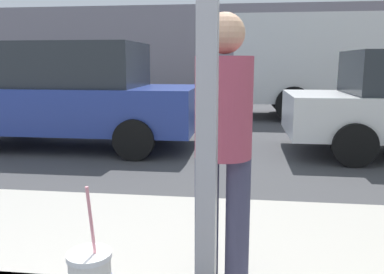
% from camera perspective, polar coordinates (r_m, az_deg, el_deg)
% --- Properties ---
extents(ground_plane, '(60.00, 60.00, 0.00)m').
position_cam_1_polar(ground_plane, '(9.04, 6.61, 1.01)').
color(ground_plane, '#424244').
extents(building_facade_far, '(28.00, 1.20, 4.37)m').
position_cam_1_polar(building_facade_far, '(21.63, 7.20, 12.35)').
color(building_facade_far, gray).
rests_on(building_facade_far, ground).
extents(parked_car_blue, '(4.46, 2.00, 1.82)m').
position_cam_1_polar(parked_car_blue, '(7.45, -16.61, 5.67)').
color(parked_car_blue, '#283D93').
rests_on(parked_car_blue, ground).
extents(box_truck, '(6.28, 2.44, 2.67)m').
position_cam_1_polar(box_truck, '(11.63, 21.51, 9.86)').
color(box_truck, silver).
rests_on(box_truck, ground).
extents(pedestrian, '(0.32, 0.32, 1.63)m').
position_cam_1_polar(pedestrian, '(2.26, 4.44, -0.54)').
color(pedestrian, '#3E3E5A').
rests_on(pedestrian, sidewalk_strip).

